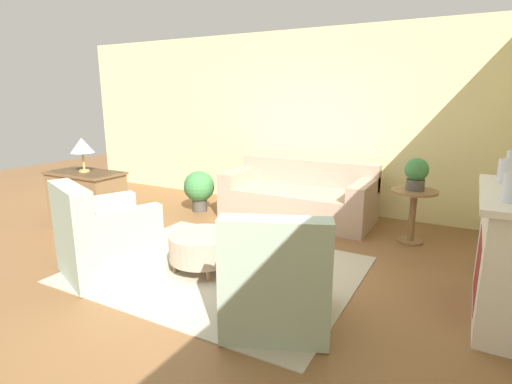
# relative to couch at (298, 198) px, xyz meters

# --- Properties ---
(ground_plane) EXTENTS (16.00, 16.00, 0.00)m
(ground_plane) POSITION_rel_couch_xyz_m (-0.02, -2.12, -0.31)
(ground_plane) COLOR brown
(wall_back) EXTENTS (9.54, 0.12, 2.80)m
(wall_back) POSITION_rel_couch_xyz_m (-0.02, 0.71, 1.09)
(wall_back) COLOR beige
(wall_back) RESTS_ON ground_plane
(rug) EXTENTS (2.81, 2.22, 0.01)m
(rug) POSITION_rel_couch_xyz_m (-0.02, -2.12, -0.30)
(rug) COLOR #B2A893
(rug) RESTS_ON ground_plane
(couch) EXTENTS (2.20, 1.00, 0.84)m
(couch) POSITION_rel_couch_xyz_m (0.00, 0.00, 0.00)
(couch) COLOR tan
(couch) RESTS_ON ground_plane
(armchair_left) EXTENTS (1.07, 1.09, 0.96)m
(armchair_left) POSITION_rel_couch_xyz_m (-1.00, -2.76, 0.06)
(armchair_left) COLOR #9EB29E
(armchair_left) RESTS_ON rug
(armchair_right) EXTENTS (1.07, 1.09, 0.96)m
(armchair_right) POSITION_rel_couch_xyz_m (0.96, -2.76, 0.06)
(armchair_right) COLOR #9EB29E
(armchair_right) RESTS_ON rug
(ottoman_table) EXTENTS (0.71, 0.71, 0.39)m
(ottoman_table) POSITION_rel_couch_xyz_m (-0.16, -2.20, -0.05)
(ottoman_table) COLOR tan
(ottoman_table) RESTS_ON rug
(side_table) EXTENTS (0.55, 0.55, 0.68)m
(side_table) POSITION_rel_couch_xyz_m (1.65, -0.29, 0.16)
(side_table) COLOR olive
(side_table) RESTS_ON ground_plane
(fireplace) EXTENTS (0.44, 1.43, 1.06)m
(fireplace) POSITION_rel_couch_xyz_m (2.54, -1.72, 0.25)
(fireplace) COLOR silver
(fireplace) RESTS_ON ground_plane
(dresser) EXTENTS (1.05, 0.56, 0.80)m
(dresser) POSITION_rel_couch_xyz_m (-2.35, -1.85, 0.11)
(dresser) COLOR olive
(dresser) RESTS_ON ground_plane
(vase_mantel_near) EXTENTS (0.20, 0.20, 0.28)m
(vase_mantel_near) POSITION_rel_couch_xyz_m (2.52, -1.35, 0.87)
(vase_mantel_near) COLOR silver
(vase_mantel_near) RESTS_ON fireplace
(potted_plant_on_side_table) EXTENTS (0.28, 0.28, 0.39)m
(potted_plant_on_side_table) POSITION_rel_couch_xyz_m (1.65, -0.29, 0.58)
(potted_plant_on_side_table) COLOR #4C4742
(potted_plant_on_side_table) RESTS_ON side_table
(potted_plant_floor) EXTENTS (0.49, 0.49, 0.65)m
(potted_plant_floor) POSITION_rel_couch_xyz_m (-1.53, -0.40, 0.07)
(potted_plant_floor) COLOR #4C4742
(potted_plant_floor) RESTS_ON ground_plane
(table_lamp) EXTENTS (0.31, 0.31, 0.46)m
(table_lamp) POSITION_rel_couch_xyz_m (-2.35, -1.85, 0.84)
(table_lamp) COLOR tan
(table_lamp) RESTS_ON dresser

